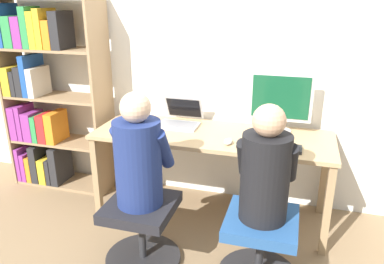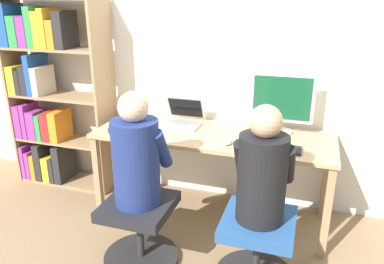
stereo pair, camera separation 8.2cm
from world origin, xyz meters
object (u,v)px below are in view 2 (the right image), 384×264
(laptop, at_px, (182,119))
(person_at_laptop, at_px, (136,155))
(bookshelf, at_px, (48,95))
(keyboard, at_px, (269,147))
(office_chair_left, at_px, (257,246))
(person_at_monitor, at_px, (262,171))
(desktop_monitor, at_px, (282,103))
(office_chair_right, at_px, (140,228))

(laptop, bearing_deg, person_at_laptop, -90.18)
(person_at_laptop, relative_size, bookshelf, 0.43)
(keyboard, relative_size, bookshelf, 0.26)
(laptop, bearing_deg, office_chair_left, -45.68)
(person_at_monitor, bearing_deg, office_chair_left, -90.00)
(laptop, height_order, office_chair_left, laptop)
(desktop_monitor, bearing_deg, bookshelf, -178.47)
(office_chair_left, xyz_separation_m, person_at_monitor, (0.00, 0.01, 0.52))
(desktop_monitor, bearing_deg, person_at_laptop, -131.69)
(keyboard, relative_size, person_at_monitor, 0.63)
(office_chair_right, xyz_separation_m, bookshelf, (-1.30, 0.84, 0.61))
(bookshelf, bearing_deg, laptop, 0.11)
(bookshelf, bearing_deg, office_chair_right, -32.80)
(keyboard, bearing_deg, laptop, 157.70)
(person_at_monitor, relative_size, person_at_laptop, 0.96)
(office_chair_right, xyz_separation_m, person_at_laptop, (0.00, 0.01, 0.53))
(office_chair_left, relative_size, bookshelf, 0.30)
(desktop_monitor, height_order, person_at_laptop, person_at_laptop)
(desktop_monitor, height_order, office_chair_right, desktop_monitor)
(desktop_monitor, height_order, laptop, desktop_monitor)
(desktop_monitor, height_order, bookshelf, bookshelf)
(person_at_laptop, height_order, bookshelf, bookshelf)
(keyboard, relative_size, person_at_laptop, 0.60)
(desktop_monitor, xyz_separation_m, keyboard, (-0.03, -0.36, -0.23))
(office_chair_left, distance_m, bookshelf, 2.30)
(keyboard, bearing_deg, office_chair_left, -87.58)
(keyboard, relative_size, office_chair_right, 0.87)
(laptop, xyz_separation_m, office_chair_left, (0.77, -0.79, -0.51))
(desktop_monitor, bearing_deg, person_at_monitor, -90.95)
(keyboard, bearing_deg, desktop_monitor, 84.58)
(desktop_monitor, distance_m, person_at_laptop, 1.20)
(laptop, distance_m, office_chair_left, 1.22)
(keyboard, bearing_deg, person_at_laptop, -145.21)
(person_at_monitor, bearing_deg, office_chair_right, -176.12)
(desktop_monitor, xyz_separation_m, person_at_monitor, (-0.01, -0.84, -0.19))
(bookshelf, bearing_deg, keyboard, -8.48)
(person_at_monitor, bearing_deg, laptop, 134.51)
(desktop_monitor, bearing_deg, office_chair_left, -90.94)
(bookshelf, bearing_deg, office_chair_left, -20.83)
(laptop, xyz_separation_m, person_at_laptop, (-0.00, -0.83, 0.02))
(person_at_laptop, bearing_deg, bookshelf, 147.38)
(office_chair_right, height_order, bookshelf, bookshelf)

